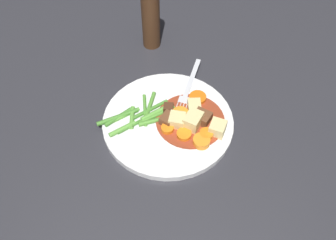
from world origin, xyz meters
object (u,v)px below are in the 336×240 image
carrot_slice_1 (198,98)px  fork (188,90)px  carrot_slice_5 (184,135)px  carrot_slice_0 (180,114)px  potato_chunk_2 (194,107)px  potato_chunk_3 (218,128)px  pepper_mill (151,17)px  carrot_slice_3 (166,129)px  meat_chunk_2 (166,119)px  potato_chunk_0 (177,120)px  meat_chunk_0 (169,109)px  carrot_slice_4 (206,135)px  dinner_plate (168,122)px  carrot_slice_2 (201,141)px  potato_chunk_1 (193,121)px  meat_chunk_1 (202,119)px

carrot_slice_1 → fork: bearing=128.2°
carrot_slice_5 → carrot_slice_0: bearing=99.3°
carrot_slice_5 → potato_chunk_2: (0.02, 0.07, 0.00)m
potato_chunk_3 → pepper_mill: 0.30m
carrot_slice_3 → carrot_slice_0: bearing=53.0°
meat_chunk_2 → fork: size_ratio=0.17×
potato_chunk_0 → potato_chunk_3: same height
carrot_slice_1 → carrot_slice_3: size_ratio=1.42×
potato_chunk_0 → meat_chunk_0: bearing=119.0°
carrot_slice_4 → pepper_mill: pepper_mill is taller
dinner_plate → carrot_slice_2: (0.06, -0.05, 0.01)m
carrot_slice_0 → potato_chunk_3: size_ratio=1.04×
carrot_slice_2 → potato_chunk_2: (-0.01, 0.08, 0.00)m
potato_chunk_1 → potato_chunk_2: potato_chunk_1 is taller
carrot_slice_3 → meat_chunk_1: meat_chunk_1 is taller
meat_chunk_0 → dinner_plate: bearing=-91.6°
meat_chunk_1 → fork: meat_chunk_1 is taller
fork → pepper_mill: (-0.09, 0.16, 0.06)m
carrot_slice_1 → pepper_mill: 0.22m
carrot_slice_4 → carrot_slice_2: bearing=-120.7°
pepper_mill → carrot_slice_3: bearing=-80.3°
potato_chunk_1 → potato_chunk_2: 0.04m
carrot_slice_4 → potato_chunk_3: 0.02m
dinner_plate → carrot_slice_5: bearing=-50.5°
carrot_slice_0 → potato_chunk_1: bearing=-42.5°
carrot_slice_2 → meat_chunk_1: meat_chunk_1 is taller
carrot_slice_1 → carrot_slice_3: 0.10m
carrot_slice_4 → pepper_mill: 0.31m
carrot_slice_0 → fork: carrot_slice_0 is taller
carrot_slice_4 → potato_chunk_0: 0.06m
carrot_slice_0 → potato_chunk_3: potato_chunk_3 is taller
potato_chunk_0 → fork: potato_chunk_0 is taller
potato_chunk_3 → meat_chunk_1: 0.04m
meat_chunk_2 → potato_chunk_1: bearing=-7.1°
carrot_slice_4 → dinner_plate: bearing=153.0°
dinner_plate → carrot_slice_5: 0.05m
potato_chunk_0 → meat_chunk_0: potato_chunk_0 is taller
carrot_slice_5 → potato_chunk_2: bearing=73.8°
carrot_slice_5 → meat_chunk_0: 0.07m
carrot_slice_2 → carrot_slice_0: bearing=122.9°
carrot_slice_3 → fork: 0.11m
potato_chunk_2 → carrot_slice_3: bearing=-135.1°
carrot_slice_5 → pepper_mill: pepper_mill is taller
meat_chunk_1 → carrot_slice_0: bearing=162.5°
carrot_slice_0 → meat_chunk_1: meat_chunk_1 is taller
carrot_slice_0 → potato_chunk_2: 0.03m
carrot_slice_4 → potato_chunk_1: potato_chunk_1 is taller
dinner_plate → meat_chunk_1: meat_chunk_1 is taller
meat_chunk_2 → pepper_mill: 0.25m
meat_chunk_1 → carrot_slice_3: bearing=-162.0°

